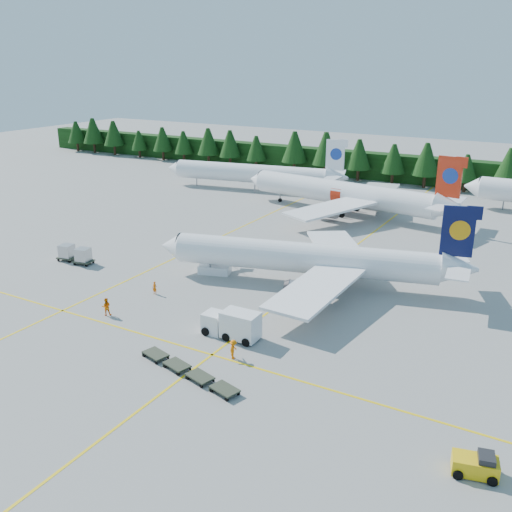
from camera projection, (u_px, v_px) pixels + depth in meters
The scene contains 16 objects.
ground at pixel (197, 318), 61.49m from camera, with size 320.00×320.00×0.00m, color gray.
taxi_stripe_a at pixel (199, 247), 84.46m from camera, with size 0.25×120.00×0.01m, color yellow.
taxi_stripe_b at pixel (323, 271), 75.04m from camera, with size 0.25×120.00×0.01m, color yellow.
taxi_stripe_cross at pixel (162, 340), 56.58m from camera, with size 80.00×0.25×0.01m, color yellow.
treeline_hedge at pixel (410, 169), 127.65m from camera, with size 220.00×4.00×6.00m, color black.
airliner_navy at pixel (299, 258), 69.87m from camera, with size 37.14×30.17×11.03m.
airliner_red at pixel (338, 193), 102.51m from camera, with size 41.46×33.90×12.09m.
airliner_far_left at pixel (245, 173), 120.63m from camera, with size 38.95×10.00×11.40m.
airstairs at pixel (215, 267), 74.23m from camera, with size 4.49×6.09×3.63m.
service_truck at pixel (231, 324), 56.86m from camera, with size 6.00×2.33×2.88m.
baggage_tug at pixel (476, 465), 38.05m from camera, with size 3.27×2.25×1.60m.
dolly_train at pixel (188, 370), 50.23m from camera, with size 11.54×3.89×0.14m.
uld_pair at pixel (75, 253), 77.81m from camera, with size 5.86×2.29×1.87m.
crew_a at pixel (155, 288), 67.38m from camera, with size 0.57×0.37×1.56m, color #DC5704.
crew_b at pixel (106, 307), 61.78m from camera, with size 0.97×0.75×1.99m, color orange.
crew_c at pixel (233, 349), 52.78m from camera, with size 0.79×0.53×1.91m, color orange.
Camera 1 is at (33.40, -45.29, 26.46)m, focal length 40.00 mm.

